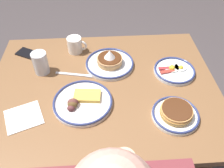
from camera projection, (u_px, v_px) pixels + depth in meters
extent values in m
plane|color=#453D3D|center=(106.00, 160.00, 1.69)|extent=(6.00, 6.00, 0.00)
cube|color=brown|center=(104.00, 88.00, 1.17)|extent=(1.12, 0.86, 0.03)
cylinder|color=brown|center=(166.00, 90.00, 1.68)|extent=(0.08, 0.08, 0.72)
cylinder|color=brown|center=(39.00, 96.00, 1.64)|extent=(0.08, 0.08, 0.72)
cylinder|color=white|center=(110.00, 64.00, 1.26)|extent=(0.26, 0.26, 0.01)
torus|color=navy|center=(110.00, 62.00, 1.25)|extent=(0.26, 0.26, 0.01)
cylinder|color=tan|center=(110.00, 62.00, 1.25)|extent=(0.13, 0.13, 0.01)
cylinder|color=tan|center=(110.00, 61.00, 1.24)|extent=(0.13, 0.13, 0.01)
cylinder|color=tan|center=(110.00, 59.00, 1.23)|extent=(0.13, 0.13, 0.01)
cylinder|color=#4C2814|center=(110.00, 58.00, 1.23)|extent=(0.12, 0.12, 0.00)
cone|color=white|center=(110.00, 54.00, 1.21)|extent=(0.06, 0.06, 0.04)
cylinder|color=white|center=(174.00, 71.00, 1.22)|extent=(0.21, 0.21, 0.01)
torus|color=navy|center=(175.00, 70.00, 1.21)|extent=(0.21, 0.21, 0.01)
cylinder|color=white|center=(180.00, 68.00, 1.22)|extent=(0.06, 0.06, 0.01)
sphere|color=yellow|center=(181.00, 68.00, 1.21)|extent=(0.02, 0.02, 0.02)
cylinder|color=white|center=(171.00, 67.00, 1.22)|extent=(0.08, 0.08, 0.01)
sphere|color=yellow|center=(172.00, 68.00, 1.21)|extent=(0.03, 0.03, 0.03)
cube|color=#A12F32|center=(166.00, 68.00, 1.22)|extent=(0.08, 0.02, 0.01)
cube|color=#A7362C|center=(168.00, 72.00, 1.20)|extent=(0.08, 0.03, 0.01)
cylinder|color=white|center=(83.00, 103.00, 1.07)|extent=(0.27, 0.27, 0.01)
torus|color=navy|center=(83.00, 101.00, 1.06)|extent=(0.27, 0.27, 0.01)
cube|color=gold|center=(87.00, 96.00, 1.07)|extent=(0.13, 0.08, 0.02)
ellipsoid|color=brown|center=(73.00, 102.00, 1.03)|extent=(0.05, 0.04, 0.04)
ellipsoid|color=brown|center=(72.00, 105.00, 1.03)|extent=(0.04, 0.03, 0.03)
ellipsoid|color=brown|center=(71.00, 108.00, 1.02)|extent=(0.03, 0.03, 0.03)
cylinder|color=white|center=(175.00, 116.00, 1.01)|extent=(0.20, 0.20, 0.01)
torus|color=navy|center=(176.00, 114.00, 1.01)|extent=(0.20, 0.20, 0.01)
cylinder|color=tan|center=(176.00, 114.00, 1.00)|extent=(0.13, 0.13, 0.01)
cylinder|color=gold|center=(176.00, 112.00, 1.00)|extent=(0.14, 0.14, 0.01)
cylinder|color=#D89750|center=(177.00, 110.00, 0.99)|extent=(0.14, 0.14, 0.01)
cylinder|color=#4C2814|center=(177.00, 109.00, 0.98)|extent=(0.13, 0.13, 0.00)
cylinder|color=white|center=(75.00, 45.00, 1.32)|extent=(0.08, 0.08, 0.09)
torus|color=white|center=(82.00, 46.00, 1.32)|extent=(0.06, 0.03, 0.06)
cylinder|color=brown|center=(74.00, 41.00, 1.30)|extent=(0.07, 0.07, 0.01)
cylinder|color=silver|center=(41.00, 63.00, 1.19)|extent=(0.08, 0.08, 0.12)
cylinder|color=black|center=(41.00, 66.00, 1.20)|extent=(0.07, 0.07, 0.08)
cube|color=black|center=(29.00, 54.00, 1.33)|extent=(0.16, 0.13, 0.01)
cube|color=white|center=(24.00, 117.00, 1.01)|extent=(0.19, 0.19, 0.00)
cube|color=silver|center=(74.00, 74.00, 1.21)|extent=(0.19, 0.05, 0.01)
cube|color=silver|center=(89.00, 77.00, 1.19)|extent=(0.03, 0.01, 0.00)
cube|color=silver|center=(90.00, 76.00, 1.20)|extent=(0.03, 0.01, 0.00)
cube|color=silver|center=(90.00, 76.00, 1.20)|extent=(0.03, 0.01, 0.00)
cube|color=silver|center=(90.00, 75.00, 1.21)|extent=(0.03, 0.01, 0.00)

